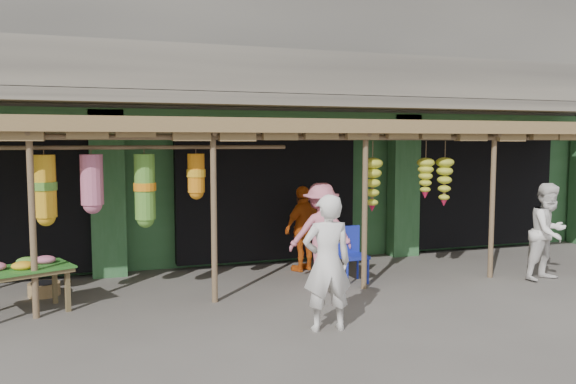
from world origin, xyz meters
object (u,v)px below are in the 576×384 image
object	(u,v)px
flower_table	(22,270)
blue_chair	(351,251)
person_shopper	(321,233)
person_right	(549,232)
person_front	(327,263)
person_vendor	(304,228)

from	to	relation	value
flower_table	blue_chair	xyz separation A→B (m)	(5.19, 0.29, -0.09)
person_shopper	flower_table	bearing A→B (deg)	11.33
blue_chair	person_right	size ratio (longest dim) A/B	0.56
person_front	person_right	size ratio (longest dim) A/B	1.03
person_front	person_vendor	world-z (taller)	person_front
person_shopper	blue_chair	bearing A→B (deg)	170.23
flower_table	person_vendor	xyz separation A→B (m)	(4.69, 1.31, 0.18)
blue_chair	person_front	size ratio (longest dim) A/B	0.54
flower_table	person_vendor	distance (m)	4.87
person_right	person_vendor	xyz separation A→B (m)	(-3.84, 2.02, -0.05)
blue_chair	person_vendor	size ratio (longest dim) A/B	0.60
blue_chair	person_right	bearing A→B (deg)	-18.39
flower_table	person_front	bearing A→B (deg)	-49.86
person_right	person_vendor	distance (m)	4.34
person_right	person_vendor	world-z (taller)	person_right
blue_chair	person_front	distance (m)	2.64
flower_table	blue_chair	size ratio (longest dim) A/B	1.56
person_vendor	person_shopper	world-z (taller)	person_shopper
person_vendor	person_shopper	xyz separation A→B (m)	(0.00, -0.88, 0.06)
person_front	person_shopper	xyz separation A→B (m)	(0.86, 2.39, -0.02)
person_shopper	person_front	bearing A→B (deg)	76.38
person_front	person_shopper	world-z (taller)	person_front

